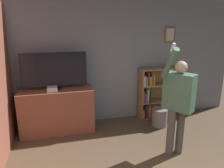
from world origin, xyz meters
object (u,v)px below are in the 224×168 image
object	(u,v)px
game_console	(52,89)
bookshelf	(154,94)
television	(54,70)
person	(178,100)
waste_bin	(160,117)

from	to	relation	value
game_console	bookshelf	bearing A→B (deg)	7.05
television	bookshelf	xyz separation A→B (m)	(2.23, 0.15, -0.72)
television	person	xyz separation A→B (m)	(1.95, -1.38, -0.30)
television	waste_bin	world-z (taller)	television
person	game_console	bearing A→B (deg)	-156.94
television	bookshelf	size ratio (longest dim) A/B	1.05
television	game_console	distance (m)	0.37
game_console	waste_bin	size ratio (longest dim) A/B	0.51
game_console	waste_bin	world-z (taller)	game_console
person	waste_bin	world-z (taller)	person
television	person	world-z (taller)	person
game_console	person	world-z (taller)	person
television	game_console	size ratio (longest dim) A/B	6.40
bookshelf	waste_bin	bearing A→B (deg)	-96.91
game_console	person	distance (m)	2.36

